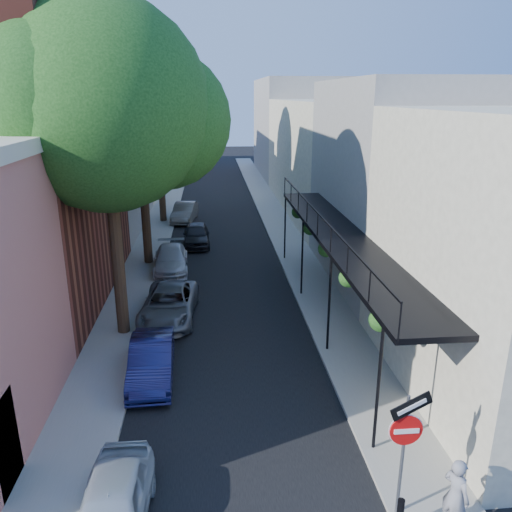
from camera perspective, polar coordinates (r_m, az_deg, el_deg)
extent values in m
cube|color=black|center=(37.82, -4.37, 5.12)|extent=(6.00, 64.00, 0.01)
cube|color=gray|center=(37.97, -10.44, 5.01)|extent=(2.00, 64.00, 0.12)
cube|color=gray|center=(38.07, 1.69, 5.33)|extent=(2.00, 64.00, 0.12)
cube|color=beige|center=(12.64, -26.76, -18.66)|extent=(0.10, 1.20, 2.20)
cube|color=gray|center=(21.38, -18.19, 16.15)|extent=(0.06, 7.00, 4.00)
cube|color=#9B9792|center=(34.19, -19.94, 10.41)|extent=(8.00, 12.00, 9.00)
cube|color=beige|center=(47.77, -15.90, 13.23)|extent=(8.00, 16.00, 10.00)
cube|color=#C17363|center=(61.63, -13.52, 13.38)|extent=(8.00, 12.00, 8.00)
cube|color=#9B9792|center=(24.17, 18.16, 7.88)|extent=(8.00, 10.00, 9.00)
cube|color=beige|center=(38.34, 9.33, 11.17)|extent=(8.00, 20.00, 8.00)
cube|color=#9B9792|center=(55.80, 4.73, 14.41)|extent=(8.00, 16.00, 10.00)
cube|color=black|center=(18.18, 9.93, 2.20)|extent=(2.00, 16.00, 0.15)
cube|color=black|center=(17.75, 7.11, 4.88)|extent=(0.05, 16.00, 0.05)
cylinder|color=black|center=(12.44, 13.80, -14.32)|extent=(0.08, 0.08, 3.40)
cylinder|color=black|center=(26.01, 3.33, 3.33)|extent=(0.08, 0.08, 3.40)
sphere|color=#184112|center=(12.78, 14.07, -7.12)|extent=(0.60, 0.60, 0.60)
sphere|color=#184112|center=(18.16, 8.03, 0.80)|extent=(0.60, 0.60, 0.60)
sphere|color=#184112|center=(23.85, 4.81, 5.02)|extent=(0.60, 0.60, 0.60)
cylinder|color=#595B60|center=(11.09, 16.36, -21.35)|extent=(0.07, 0.07, 2.90)
cylinder|color=red|center=(10.64, 16.78, -18.54)|extent=(0.66, 0.04, 0.66)
cube|color=white|center=(10.61, 16.84, -18.63)|extent=(0.50, 0.02, 0.10)
cylinder|color=white|center=(10.65, 16.74, -18.48)|extent=(0.70, 0.02, 0.70)
cube|color=black|center=(10.34, 17.35, -16.07)|extent=(0.89, 0.15, 0.58)
cube|color=white|center=(10.31, 17.42, -16.16)|extent=(0.60, 0.10, 0.31)
cylinder|color=#332214|center=(17.88, -15.69, 1.52)|extent=(0.44, 0.44, 7.00)
sphere|color=#184112|center=(17.21, -16.99, 16.11)|extent=(6.80, 6.80, 6.80)
sphere|color=#184112|center=(18.00, -10.71, 15.00)|extent=(4.76, 4.76, 4.76)
cylinder|color=#332214|center=(25.64, -12.59, 5.80)|extent=(0.44, 0.44, 6.30)
sphere|color=#184112|center=(25.13, -13.23, 14.85)|extent=(6.00, 6.00, 6.00)
sphere|color=#184112|center=(25.91, -9.50, 14.04)|extent=(4.20, 4.20, 4.20)
cylinder|color=#332214|center=(34.37, -10.86, 9.79)|extent=(0.44, 0.44, 7.35)
sphere|color=#184112|center=(34.05, -11.34, 17.68)|extent=(7.00, 7.00, 7.00)
sphere|color=#184112|center=(34.98, -8.13, 17.01)|extent=(4.90, 4.90, 4.90)
imported|color=#AAB4BC|center=(11.34, -16.12, -26.02)|extent=(1.47, 3.53, 1.19)
imported|color=#171848|center=(15.91, -11.85, -11.60)|extent=(1.43, 3.71, 1.21)
imported|color=slate|center=(19.74, -9.88, -5.44)|extent=(2.29, 4.48, 1.21)
imported|color=silver|center=(25.08, -9.71, -0.37)|extent=(1.82, 4.11, 1.17)
imported|color=black|center=(29.18, -6.83, 2.45)|extent=(1.58, 3.74, 1.26)
imported|color=#6E675C|center=(34.92, -8.14, 4.99)|extent=(1.86, 4.05, 1.29)
imported|color=gray|center=(11.41, 21.87, -24.05)|extent=(0.59, 0.70, 1.63)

